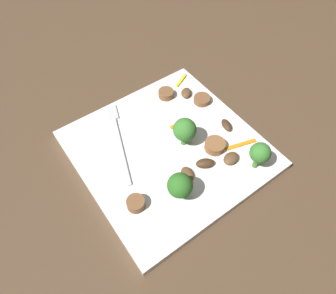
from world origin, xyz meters
The scene contains 18 objects.
ground_plane centered at (0.00, 0.00, 0.00)m, with size 1.40×1.40×0.00m, color #4C3826.
plate centered at (0.00, 0.00, 0.01)m, with size 0.30×0.30×0.02m, color white.
fork centered at (0.07, 0.06, 0.02)m, with size 0.17×0.07×0.00m.
broccoli_floret_0 centered at (-0.09, 0.04, 0.05)m, with size 0.04×0.04×0.05m.
broccoli_floret_1 centered at (-0.12, -0.09, 0.05)m, with size 0.03×0.03×0.06m.
broccoli_floret_2 centered at (-0.01, -0.03, 0.05)m, with size 0.04×0.04×0.06m.
sausage_slice_0 centered at (0.10, -0.07, 0.02)m, with size 0.03×0.03×0.01m, color brown.
sausage_slice_1 centered at (-0.06, 0.10, 0.02)m, with size 0.03×0.03×0.02m, color brown.
sausage_slice_2 centered at (0.05, -0.12, 0.02)m, with size 0.03×0.03×0.01m, color brown.
sausage_slice_3 centered at (-0.05, -0.06, 0.02)m, with size 0.04×0.04×0.02m, color brown.
mushroom_0 centered at (0.08, -0.10, 0.02)m, with size 0.03×0.02×0.01m, color brown.
mushroom_1 centered at (-0.07, 0.01, 0.02)m, with size 0.03×0.02×0.01m, color brown.
mushroom_2 centered at (-0.07, -0.03, 0.02)m, with size 0.03×0.02×0.01m, color #422B19.
mushroom_3 centered at (-0.08, -0.07, 0.02)m, with size 0.03×0.02×0.01m, color brown.
mushroom_4 centered at (-0.03, -0.11, 0.02)m, with size 0.03×0.02×0.01m, color #422B19.
pepper_strip_0 centered at (-0.07, -0.11, 0.02)m, with size 0.06×0.01×0.00m, color orange.
pepper_strip_1 centered at (0.03, -0.05, 0.02)m, with size 0.04×0.01×0.00m, color orange.
pepper_strip_2 centered at (0.12, -0.12, 0.02)m, with size 0.04×0.01×0.00m, color yellow.
Camera 1 is at (-0.25, 0.18, 0.44)m, focal length 32.21 mm.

